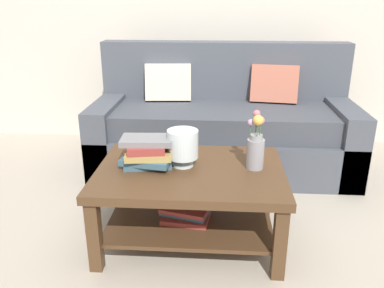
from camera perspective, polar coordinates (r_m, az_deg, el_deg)
ground_plane at (r=2.84m, az=2.07°, el=-9.81°), size 10.00×10.00×0.00m
back_wall at (r=4.10m, az=3.18°, el=19.31°), size 6.40×0.12×2.70m
couch at (r=3.47m, az=4.48°, el=2.51°), size 2.19×0.90×1.06m
coffee_table at (r=2.40m, az=-0.29°, el=-6.58°), size 1.10×0.79×0.48m
book_stack_main at (r=2.36m, az=-6.45°, el=-1.20°), size 0.32×0.24×0.18m
glass_hurricane_vase at (r=2.33m, az=-1.35°, el=-0.14°), size 0.19×0.19×0.22m
flower_pitcher at (r=2.33m, az=9.18°, el=-0.40°), size 0.11×0.11×0.35m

